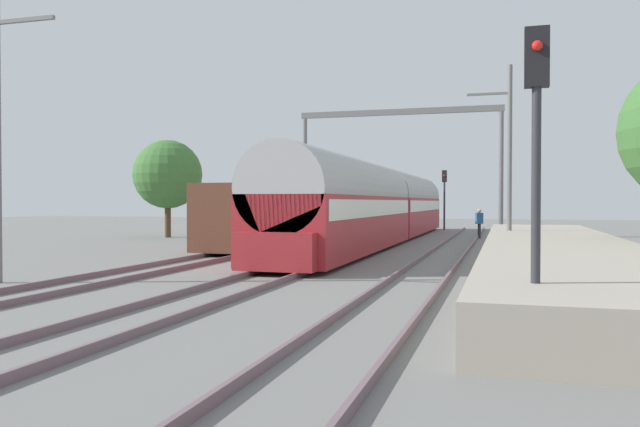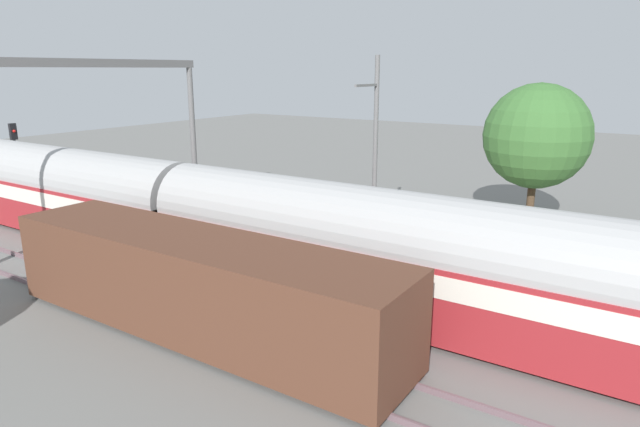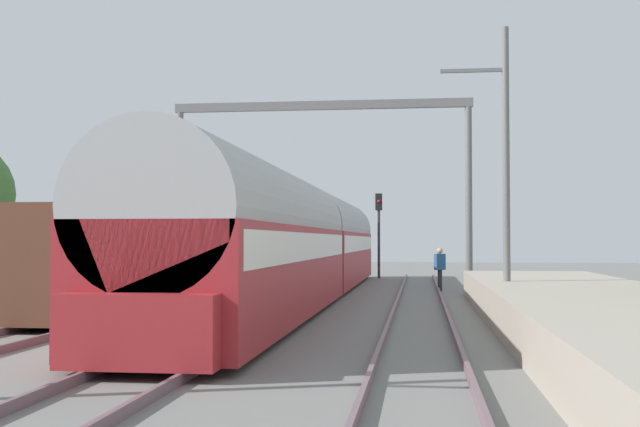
{
  "view_description": "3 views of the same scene",
  "coord_description": "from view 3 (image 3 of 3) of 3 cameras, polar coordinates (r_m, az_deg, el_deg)",
  "views": [
    {
      "loc": [
        6.26,
        -19.87,
        2.13
      ],
      "look_at": [
        0.0,
        1.54,
        1.72
      ],
      "focal_mm": 35.38,
      "sensor_mm": 36.0,
      "label": 1
    },
    {
      "loc": [
        -14.45,
        -2.49,
        7.43
      ],
      "look_at": [
        -0.17,
        6.86,
        2.95
      ],
      "focal_mm": 30.98,
      "sensor_mm": 36.0,
      "label": 2
    },
    {
      "loc": [
        4.09,
        -14.4,
        2.04
      ],
      "look_at": [
        0.0,
        18.53,
        3.14
      ],
      "focal_mm": 45.21,
      "sensor_mm": 36.0,
      "label": 3
    }
  ],
  "objects": [
    {
      "name": "railway_signal_far",
      "position": [
        43.05,
        4.19,
        -0.7
      ],
      "size": [
        0.36,
        0.3,
        4.53
      ],
      "color": "#2D2D33",
      "rests_on": "ground"
    },
    {
      "name": "ground",
      "position": [
        15.11,
        -8.82,
        -9.63
      ],
      "size": [
        120.0,
        120.0,
        0.0
      ],
      "primitive_type": "plane",
      "color": "slate"
    },
    {
      "name": "catenary_pole_east_mid",
      "position": [
        23.01,
        12.92,
        3.41
      ],
      "size": [
        1.9,
        0.2,
        8.0
      ],
      "color": "slate",
      "rests_on": "ground"
    },
    {
      "name": "passenger_train",
      "position": [
        27.99,
        -1.32,
        -2.03
      ],
      "size": [
        2.93,
        32.85,
        3.82
      ],
      "color": "maroon",
      "rests_on": "ground"
    },
    {
      "name": "catenary_gantry",
      "position": [
        33.73,
        0.07,
        4.23
      ],
      "size": [
        12.56,
        0.28,
        7.86
      ],
      "color": "slate",
      "rests_on": "ground"
    },
    {
      "name": "track_west",
      "position": [
        15.1,
        -8.82,
        -9.33
      ],
      "size": [
        1.52,
        60.0,
        0.16
      ],
      "color": "#6C555B",
      "rests_on": "ground"
    },
    {
      "name": "track_east",
      "position": [
        14.54,
        7.08,
        -9.63
      ],
      "size": [
        1.52,
        60.0,
        0.16
      ],
      "color": "#6C555B",
      "rests_on": "ground"
    },
    {
      "name": "platform",
      "position": [
        16.91,
        20.22,
        -7.17
      ],
      "size": [
        4.4,
        28.0,
        0.9
      ],
      "color": "#A39989",
      "rests_on": "ground"
    },
    {
      "name": "freight_car",
      "position": [
        24.3,
        -12.6,
        -3.19
      ],
      "size": [
        2.8,
        13.0,
        2.7
      ],
      "color": "#563323",
      "rests_on": "ground"
    },
    {
      "name": "person_crossing",
      "position": [
        32.52,
        8.48,
        -3.65
      ],
      "size": [
        0.47,
        0.39,
        1.73
      ],
      "rotation": [
        0.0,
        0.0,
        0.46
      ],
      "color": "#282828",
      "rests_on": "ground"
    }
  ]
}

